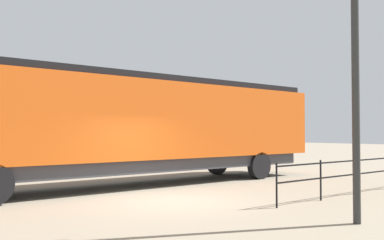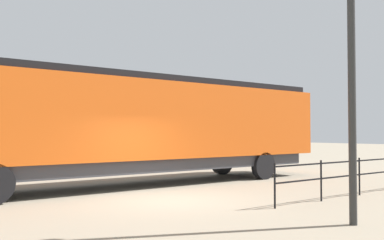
{
  "view_description": "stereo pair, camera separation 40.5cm",
  "coord_description": "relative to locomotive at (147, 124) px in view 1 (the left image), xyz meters",
  "views": [
    {
      "loc": [
        9.86,
        -7.06,
        1.92
      ],
      "look_at": [
        -0.02,
        0.9,
        2.29
      ],
      "focal_mm": 39.88,
      "sensor_mm": 36.0,
      "label": 1
    },
    {
      "loc": [
        10.11,
        -6.74,
        1.92
      ],
      "look_at": [
        -0.02,
        0.9,
        2.29
      ],
      "focal_mm": 39.88,
      "sensor_mm": 36.0,
      "label": 2
    }
  ],
  "objects": [
    {
      "name": "platform_fence",
      "position": [
        6.14,
        4.69,
        -1.48
      ],
      "size": [
        0.05,
        9.56,
        1.14
      ],
      "color": "black",
      "rests_on": "ground_plane"
    },
    {
      "name": "locomotive",
      "position": [
        0.0,
        0.0,
        0.0
      ],
      "size": [
        2.88,
        16.05,
        3.94
      ],
      "color": "#D15114",
      "rests_on": "ground_plane"
    },
    {
      "name": "ground_plane",
      "position": [
        3.38,
        -1.49,
        -2.23
      ],
      "size": [
        120.0,
        120.0,
        0.0
      ],
      "primitive_type": "plane",
      "color": "gray"
    },
    {
      "name": "lamp_post",
      "position": [
        8.41,
        -0.2,
        2.16
      ],
      "size": [
        0.44,
        0.44,
        6.83
      ],
      "color": "#2D2D2D",
      "rests_on": "ground_plane"
    }
  ]
}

